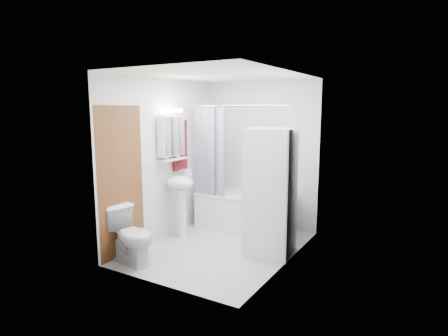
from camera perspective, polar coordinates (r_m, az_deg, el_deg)
The scene contains 20 objects.
floor at distance 5.44m, azimuth -0.64°, elevation -12.06°, with size 2.60×2.60×0.00m, color silver.
room_walls at distance 5.09m, azimuth -0.67°, elevation 3.74°, with size 2.60×2.60×2.60m.
wainscot at distance 5.49m, azimuth 0.93°, elevation -5.26°, with size 1.98×2.58×2.58m.
door at distance 5.29m, azimuth -12.63°, elevation -1.60°, with size 0.05×2.00×2.00m.
bathtub at distance 6.13m, azimuth 3.19°, elevation -6.43°, with size 1.53×0.72×0.58m.
tub_spout at distance 6.21m, azimuth 6.27°, elevation -0.77°, with size 0.04×0.04×0.12m, color silver.
curtain_rod at distance 5.64m, azimuth 1.92°, elevation 9.48°, with size 0.02×0.02×1.71m, color silver.
shower_curtain at distance 5.93m, azimuth -2.19°, elevation 2.19°, with size 0.55×0.02×1.45m.
sink at distance 5.72m, azimuth -6.64°, elevation -3.69°, with size 0.44×0.37×1.04m.
medicine_cabinet at distance 5.68m, azimuth -8.02°, elevation 5.00°, with size 0.13×0.50×0.71m.
shelf at distance 5.71m, azimuth -7.82°, elevation 1.34°, with size 0.18×0.54×0.03m, color silver.
shower_caddy at distance 6.15m, azimuth 6.70°, elevation 1.44°, with size 0.22×0.06×0.02m, color silver.
towel at distance 5.91m, azimuth -6.74°, elevation 3.59°, with size 0.07×0.33×0.79m.
washer_dryer at distance 5.06m, azimuth 7.09°, elevation -3.64°, with size 0.68×0.68×1.71m.
toilet at distance 4.99m, azimuth -13.97°, elevation -9.99°, with size 0.40×0.72×0.71m, color white.
soap_pump at distance 5.76m, azimuth -5.44°, elevation -1.07°, with size 0.08×0.17×0.08m, color gray.
shelf_bottle at distance 5.59m, azimuth -8.78°, elevation 1.64°, with size 0.07×0.18×0.07m, color gray.
shelf_cup at distance 5.80m, azimuth -7.10°, elevation 2.10°, with size 0.10×0.09×0.10m, color gray.
shampoo_a at distance 6.07m, azimuth 8.24°, elevation 2.04°, with size 0.13×0.17×0.13m, color gray.
shampoo_b at distance 6.03m, azimuth 9.29°, elevation 1.72°, with size 0.08×0.21×0.08m, color navy.
Camera 1 is at (2.61, -4.34, 1.96)m, focal length 30.00 mm.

